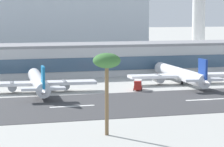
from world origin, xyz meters
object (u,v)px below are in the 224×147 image
distant_hotel_block (27,21)px  control_tower (199,4)px  service_box_truck_1 (138,85)px  airliner_navy_tail_gate_2 (182,75)px  terminal_building (81,59)px  palm_tree_0 (107,64)px  airliner_blue_tail_gate_1 (39,82)px

distant_hotel_block → control_tower: bearing=-50.8°
service_box_truck_1 → airliner_navy_tail_gate_2: bearing=136.5°
terminal_building → palm_tree_0: size_ratio=11.44×
control_tower → distant_hotel_block: bearing=129.2°
distant_hotel_block → service_box_truck_1: (13.90, -158.84, -18.01)m
airliner_blue_tail_gate_1 → palm_tree_0: size_ratio=2.85×
airliner_blue_tail_gate_1 → control_tower: bearing=-46.8°
distant_hotel_block → service_box_truck_1: bearing=-85.0°
airliner_blue_tail_gate_1 → airliner_navy_tail_gate_2: size_ratio=0.96×
airliner_navy_tail_gate_2 → service_box_truck_1: bearing=118.2°
control_tower → airliner_navy_tail_gate_2: control_tower is taller
distant_hotel_block → service_box_truck_1: 160.47m
terminal_building → service_box_truck_1: (7.68, -47.42, -4.40)m
airliner_blue_tail_gate_1 → palm_tree_0: (4.34, -61.73, 11.37)m
control_tower → airliner_blue_tail_gate_1: size_ratio=0.97×
terminal_building → service_box_truck_1: bearing=-80.8°
terminal_building → palm_tree_0: bearing=-100.3°
control_tower → palm_tree_0: (-82.85, -131.41, -14.23)m
distant_hotel_block → airliner_blue_tail_gate_1: (-17.36, -155.25, -16.63)m
airliner_blue_tail_gate_1 → palm_tree_0: palm_tree_0 is taller
service_box_truck_1 → palm_tree_0: 65.32m
terminal_building → service_box_truck_1: terminal_building is taller
palm_tree_0 → airliner_navy_tail_gate_2: bearing=55.5°
control_tower → airliner_blue_tail_gate_1: control_tower is taller
terminal_building → airliner_navy_tail_gate_2: size_ratio=3.86×
distant_hotel_block → airliner_navy_tail_gate_2: 154.32m
airliner_navy_tail_gate_2 → palm_tree_0: bearing=148.5°
control_tower → airliner_blue_tail_gate_1: bearing=-141.4°
terminal_building → palm_tree_0: 107.61m
terminal_building → palm_tree_0: (-19.24, -105.55, 8.35)m
distant_hotel_block → airliner_blue_tail_gate_1: bearing=-96.4°
airliner_blue_tail_gate_1 → airliner_navy_tail_gate_2: (50.44, 5.42, 0.13)m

